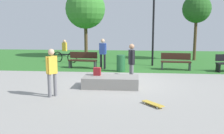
# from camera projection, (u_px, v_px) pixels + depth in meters

# --- Properties ---
(ground_plane) EXTENTS (28.00, 28.00, 0.00)m
(ground_plane) POSITION_uv_depth(u_px,v_px,m) (123.00, 82.00, 11.12)
(ground_plane) COLOR gray
(grass_lawn) EXTENTS (26.60, 11.83, 0.01)m
(grass_lawn) POSITION_uv_depth(u_px,v_px,m) (129.00, 58.00, 19.06)
(grass_lawn) COLOR #2D6B28
(grass_lawn) RESTS_ON ground_plane
(concrete_ledge) EXTENTS (2.17, 1.09, 0.43)m
(concrete_ledge) POSITION_uv_depth(u_px,v_px,m) (111.00, 82.00, 10.12)
(concrete_ledge) COLOR gray
(concrete_ledge) RESTS_ON ground_plane
(backpack_on_ledge) EXTENTS (0.29, 0.22, 0.32)m
(backpack_on_ledge) POSITION_uv_depth(u_px,v_px,m) (97.00, 71.00, 10.30)
(backpack_on_ledge) COLOR maroon
(backpack_on_ledge) RESTS_ON concrete_ledge
(skater_performing_trick) EXTENTS (0.36, 0.37, 1.64)m
(skater_performing_trick) POSITION_uv_depth(u_px,v_px,m) (52.00, 69.00, 8.66)
(skater_performing_trick) COLOR slate
(skater_performing_trick) RESTS_ON ground_plane
(skater_watching) EXTENTS (0.27, 0.42, 1.66)m
(skater_watching) POSITION_uv_depth(u_px,v_px,m) (132.00, 61.00, 10.66)
(skater_watching) COLOR slate
(skater_watching) RESTS_ON ground_plane
(skateboard_by_ledge) EXTENTS (0.66, 0.75, 0.08)m
(skateboard_by_ledge) POSITION_uv_depth(u_px,v_px,m) (153.00, 104.00, 7.78)
(skateboard_by_ledge) COLOR gold
(skateboard_by_ledge) RESTS_ON ground_plane
(skateboard_spare) EXTENTS (0.77, 0.62, 0.08)m
(skateboard_spare) POSITION_uv_depth(u_px,v_px,m) (121.00, 75.00, 12.30)
(skateboard_spare) COLOR black
(skateboard_spare) RESTS_ON ground_plane
(park_bench_center_lawn) EXTENTS (1.63, 0.60, 0.91)m
(park_bench_center_lawn) POSITION_uv_depth(u_px,v_px,m) (83.00, 60.00, 14.59)
(park_bench_center_lawn) COLOR #331E14
(park_bench_center_lawn) RESTS_ON ground_plane
(park_bench_near_lamppost) EXTENTS (1.63, 0.57, 0.91)m
(park_bench_near_lamppost) POSITION_uv_depth(u_px,v_px,m) (176.00, 61.00, 14.04)
(park_bench_near_lamppost) COLOR #331E14
(park_bench_near_lamppost) RESTS_ON ground_plane
(tree_tall_oak) EXTENTS (2.95, 2.95, 5.11)m
(tree_tall_oak) POSITION_uv_depth(u_px,v_px,m) (85.00, 9.00, 19.04)
(tree_tall_oak) COLOR #4C3823
(tree_tall_oak) RESTS_ON grass_lawn
(tree_young_birch) EXTENTS (1.93, 1.93, 4.50)m
(tree_young_birch) POSITION_uv_depth(u_px,v_px,m) (197.00, 9.00, 17.40)
(tree_young_birch) COLOR #4C3823
(tree_young_birch) RESTS_ON grass_lawn
(lamp_post) EXTENTS (0.28, 0.28, 4.85)m
(lamp_post) POSITION_uv_depth(u_px,v_px,m) (154.00, 17.00, 15.07)
(lamp_post) COLOR black
(lamp_post) RESTS_ON ground_plane
(trash_bin) EXTENTS (0.45, 0.45, 0.88)m
(trash_bin) POSITION_uv_depth(u_px,v_px,m) (121.00, 63.00, 13.53)
(trash_bin) COLOR #1E592D
(trash_bin) RESTS_ON ground_plane
(pedestrian_with_backpack) EXTENTS (0.42, 0.40, 1.69)m
(pedestrian_with_backpack) POSITION_uv_depth(u_px,v_px,m) (103.00, 51.00, 14.28)
(pedestrian_with_backpack) COLOR black
(pedestrian_with_backpack) RESTS_ON ground_plane
(cyclist_on_bicycle) EXTENTS (1.76, 0.57, 1.52)m
(cyclist_on_bicycle) POSITION_uv_depth(u_px,v_px,m) (65.00, 53.00, 16.84)
(cyclist_on_bicycle) COLOR black
(cyclist_on_bicycle) RESTS_ON ground_plane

